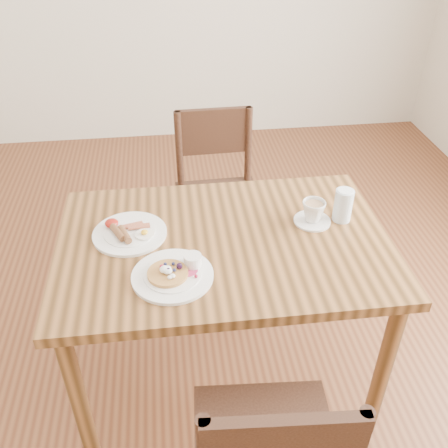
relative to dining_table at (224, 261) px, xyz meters
name	(u,v)px	position (x,y,z in m)	size (l,w,h in m)	color
ground	(224,372)	(0.00, 0.00, -0.65)	(5.00, 5.00, 0.00)	#592D19
dining_table	(224,261)	(0.00, 0.00, 0.00)	(1.20, 0.80, 0.75)	brown
chair_far	(218,190)	(0.06, 0.76, -0.16)	(0.43, 0.43, 0.88)	#3F2516
pancake_plate	(174,273)	(-0.19, -0.18, 0.11)	(0.27, 0.27, 0.06)	white
breakfast_plate	(128,232)	(-0.34, 0.07, 0.11)	(0.27, 0.27, 0.04)	white
teacup_saucer	(313,213)	(0.35, 0.07, 0.14)	(0.14, 0.14, 0.09)	white
water_glass	(343,205)	(0.46, 0.07, 0.16)	(0.07, 0.07, 0.13)	silver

